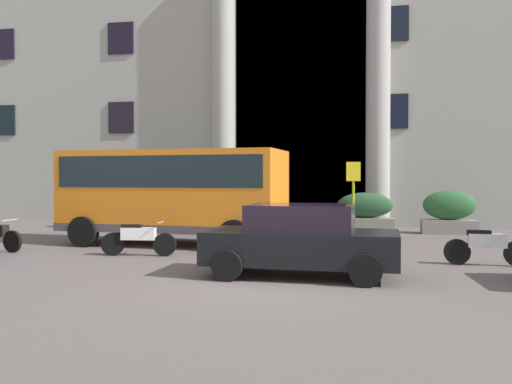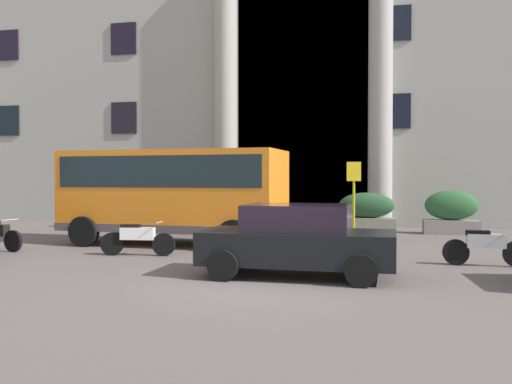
{
  "view_description": "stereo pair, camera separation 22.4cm",
  "coord_description": "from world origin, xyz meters",
  "px_view_note": "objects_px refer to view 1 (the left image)",
  "views": [
    {
      "loc": [
        1.88,
        -10.42,
        2.02
      ],
      "look_at": [
        -1.37,
        5.98,
        1.61
      ],
      "focal_mm": 38.58,
      "sensor_mm": 36.0,
      "label": 1
    },
    {
      "loc": [
        2.1,
        -10.37,
        2.02
      ],
      "look_at": [
        -1.37,
        5.98,
        1.61
      ],
      "focal_mm": 38.58,
      "sensor_mm": 36.0,
      "label": 2
    }
  ],
  "objects_px": {
    "orange_minibus": "(173,189)",
    "scooter_by_planter": "(137,238)",
    "hedge_planter_east": "(89,211)",
    "parked_estate_mid": "(301,240)",
    "motorcycle_far_end": "(485,246)",
    "bus_stop_sign": "(353,193)",
    "hedge_planter_entrance_left": "(177,212)",
    "hedge_planter_far_east": "(365,213)",
    "hedge_planter_far_west": "(449,213)"
  },
  "relations": [
    {
      "from": "orange_minibus",
      "to": "scooter_by_planter",
      "type": "height_order",
      "value": "orange_minibus"
    },
    {
      "from": "hedge_planter_east",
      "to": "parked_estate_mid",
      "type": "distance_m",
      "value": 13.63
    },
    {
      "from": "scooter_by_planter",
      "to": "motorcycle_far_end",
      "type": "xyz_separation_m",
      "value": [
        8.56,
        0.07,
        -0.0
      ]
    },
    {
      "from": "bus_stop_sign",
      "to": "parked_estate_mid",
      "type": "height_order",
      "value": "bus_stop_sign"
    },
    {
      "from": "hedge_planter_east",
      "to": "hedge_planter_entrance_left",
      "type": "relative_size",
      "value": 0.94
    },
    {
      "from": "orange_minibus",
      "to": "hedge_planter_east",
      "type": "relative_size",
      "value": 4.47
    },
    {
      "from": "bus_stop_sign",
      "to": "motorcycle_far_end",
      "type": "xyz_separation_m",
      "value": [
        3.09,
        -4.04,
        -1.12
      ]
    },
    {
      "from": "hedge_planter_entrance_left",
      "to": "hedge_planter_far_east",
      "type": "xyz_separation_m",
      "value": [
        7.53,
        -0.34,
        0.08
      ]
    },
    {
      "from": "hedge_planter_far_west",
      "to": "scooter_by_planter",
      "type": "bearing_deg",
      "value": -139.47
    },
    {
      "from": "hedge_planter_far_west",
      "to": "scooter_by_planter",
      "type": "xyz_separation_m",
      "value": [
        -8.85,
        -7.56,
        -0.31
      ]
    },
    {
      "from": "hedge_planter_entrance_left",
      "to": "hedge_planter_far_east",
      "type": "bearing_deg",
      "value": -2.57
    },
    {
      "from": "parked_estate_mid",
      "to": "motorcycle_far_end",
      "type": "distance_m",
      "value": 4.6
    },
    {
      "from": "hedge_planter_entrance_left",
      "to": "parked_estate_mid",
      "type": "relative_size",
      "value": 0.41
    },
    {
      "from": "orange_minibus",
      "to": "hedge_planter_far_west",
      "type": "distance_m",
      "value": 10.14
    },
    {
      "from": "parked_estate_mid",
      "to": "scooter_by_planter",
      "type": "xyz_separation_m",
      "value": [
        -4.54,
        2.13,
        -0.3
      ]
    },
    {
      "from": "orange_minibus",
      "to": "hedge_planter_far_east",
      "type": "height_order",
      "value": "orange_minibus"
    },
    {
      "from": "orange_minibus",
      "to": "hedge_planter_far_east",
      "type": "distance_m",
      "value": 7.7
    },
    {
      "from": "bus_stop_sign",
      "to": "hedge_planter_east",
      "type": "relative_size",
      "value": 1.66
    },
    {
      "from": "hedge_planter_far_east",
      "to": "motorcycle_far_end",
      "type": "distance_m",
      "value": 7.97
    },
    {
      "from": "orange_minibus",
      "to": "hedge_planter_east",
      "type": "xyz_separation_m",
      "value": [
        -5.37,
        4.82,
        -1.03
      ]
    },
    {
      "from": "hedge_planter_far_west",
      "to": "parked_estate_mid",
      "type": "bearing_deg",
      "value": -113.95
    },
    {
      "from": "hedge_planter_entrance_left",
      "to": "hedge_planter_far_west",
      "type": "distance_m",
      "value": 10.55
    },
    {
      "from": "orange_minibus",
      "to": "motorcycle_far_end",
      "type": "distance_m",
      "value": 8.9
    },
    {
      "from": "scooter_by_planter",
      "to": "motorcycle_far_end",
      "type": "bearing_deg",
      "value": -5.54
    },
    {
      "from": "orange_minibus",
      "to": "scooter_by_planter",
      "type": "xyz_separation_m",
      "value": [
        -0.1,
        -2.52,
        -1.24
      ]
    },
    {
      "from": "bus_stop_sign",
      "to": "hedge_planter_far_east",
      "type": "xyz_separation_m",
      "value": [
        0.36,
        3.45,
        -0.85
      ]
    },
    {
      "from": "hedge_planter_far_west",
      "to": "hedge_planter_entrance_left",
      "type": "bearing_deg",
      "value": 178.18
    },
    {
      "from": "hedge_planter_east",
      "to": "hedge_planter_far_west",
      "type": "distance_m",
      "value": 14.12
    },
    {
      "from": "hedge_planter_far_west",
      "to": "motorcycle_far_end",
      "type": "bearing_deg",
      "value": -92.16
    },
    {
      "from": "orange_minibus",
      "to": "hedge_planter_east",
      "type": "bearing_deg",
      "value": 142.25
    },
    {
      "from": "orange_minibus",
      "to": "hedge_planter_entrance_left",
      "type": "height_order",
      "value": "orange_minibus"
    },
    {
      "from": "parked_estate_mid",
      "to": "hedge_planter_far_east",
      "type": "bearing_deg",
      "value": 84.18
    },
    {
      "from": "hedge_planter_far_east",
      "to": "scooter_by_planter",
      "type": "bearing_deg",
      "value": -127.65
    },
    {
      "from": "hedge_planter_entrance_left",
      "to": "hedge_planter_far_west",
      "type": "relative_size",
      "value": 0.83
    },
    {
      "from": "hedge_planter_far_west",
      "to": "scooter_by_planter",
      "type": "distance_m",
      "value": 11.64
    },
    {
      "from": "bus_stop_sign",
      "to": "scooter_by_planter",
      "type": "xyz_separation_m",
      "value": [
        -5.47,
        -4.11,
        -1.12
      ]
    },
    {
      "from": "hedge_planter_entrance_left",
      "to": "parked_estate_mid",
      "type": "height_order",
      "value": "parked_estate_mid"
    },
    {
      "from": "orange_minibus",
      "to": "parked_estate_mid",
      "type": "relative_size",
      "value": 1.72
    },
    {
      "from": "hedge_planter_east",
      "to": "orange_minibus",
      "type": "bearing_deg",
      "value": -41.89
    },
    {
      "from": "scooter_by_planter",
      "to": "parked_estate_mid",
      "type": "bearing_deg",
      "value": -31.17
    },
    {
      "from": "motorcycle_far_end",
      "to": "orange_minibus",
      "type": "bearing_deg",
      "value": 166.06
    },
    {
      "from": "hedge_planter_east",
      "to": "hedge_planter_entrance_left",
      "type": "xyz_separation_m",
      "value": [
        3.57,
        0.56,
        -0.02
      ]
    },
    {
      "from": "scooter_by_planter",
      "to": "hedge_planter_east",
      "type": "bearing_deg",
      "value": 119.68
    },
    {
      "from": "orange_minibus",
      "to": "bus_stop_sign",
      "type": "distance_m",
      "value": 5.6
    },
    {
      "from": "hedge_planter_far_east",
      "to": "parked_estate_mid",
      "type": "height_order",
      "value": "hedge_planter_far_east"
    },
    {
      "from": "orange_minibus",
      "to": "hedge_planter_far_west",
      "type": "bearing_deg",
      "value": 34.12
    },
    {
      "from": "hedge_planter_far_west",
      "to": "parked_estate_mid",
      "type": "height_order",
      "value": "hedge_planter_far_west"
    },
    {
      "from": "motorcycle_far_end",
      "to": "hedge_planter_east",
      "type": "bearing_deg",
      "value": 154.47
    },
    {
      "from": "parked_estate_mid",
      "to": "scooter_by_planter",
      "type": "distance_m",
      "value": 5.02
    },
    {
      "from": "hedge_planter_east",
      "to": "hedge_planter_far_west",
      "type": "relative_size",
      "value": 0.78
    }
  ]
}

